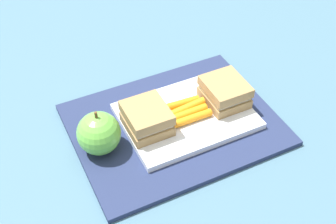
{
  "coord_description": "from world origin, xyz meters",
  "views": [
    {
      "loc": [
        0.26,
        0.51,
        0.59
      ],
      "look_at": [
        0.01,
        0.0,
        0.04
      ],
      "focal_mm": 48.45,
      "sensor_mm": 36.0,
      "label": 1
    }
  ],
  "objects": [
    {
      "name": "sandwich_half_right",
      "position": [
        0.05,
        0.0,
        0.04
      ],
      "size": [
        0.07,
        0.08,
        0.04
      ],
      "color": "#9E7A4C",
      "rests_on": "food_tray"
    },
    {
      "name": "apple",
      "position": [
        0.14,
        -0.0,
        0.05
      ],
      "size": [
        0.07,
        0.07,
        0.08
      ],
      "color": "#66B742",
      "rests_on": "lunchbag_mat"
    },
    {
      "name": "food_tray",
      "position": [
        -0.03,
        0.0,
        0.02
      ],
      "size": [
        0.23,
        0.17,
        0.01
      ],
      "primitive_type": "cube",
      "color": "white",
      "rests_on": "lunchbag_mat"
    },
    {
      "name": "ground_plane",
      "position": [
        0.0,
        0.0,
        0.0
      ],
      "size": [
        2.4,
        2.4,
        0.0
      ],
      "primitive_type": "plane",
      "color": "#42667A"
    },
    {
      "name": "carrot_sticks_bundle",
      "position": [
        -0.02,
        -0.0,
        0.03
      ],
      "size": [
        0.08,
        0.06,
        0.02
      ],
      "color": "orange",
      "rests_on": "food_tray"
    },
    {
      "name": "sandwich_half_left",
      "position": [
        -0.1,
        0.0,
        0.04
      ],
      "size": [
        0.07,
        0.08,
        0.04
      ],
      "color": "#9E7A4C",
      "rests_on": "food_tray"
    },
    {
      "name": "lunchbag_mat",
      "position": [
        0.0,
        0.0,
        0.01
      ],
      "size": [
        0.36,
        0.28,
        0.01
      ],
      "primitive_type": "cube",
      "color": "navy",
      "rests_on": "ground_plane"
    }
  ]
}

